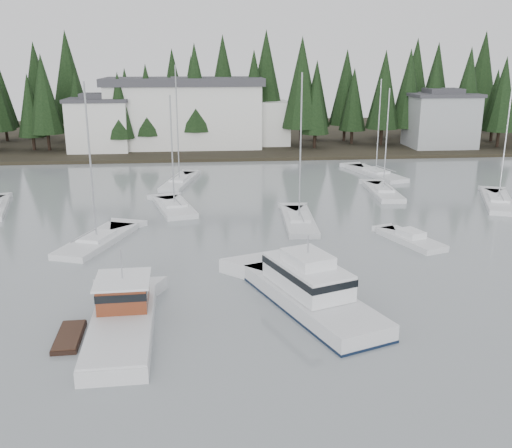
{
  "coord_description": "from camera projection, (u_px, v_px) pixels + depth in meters",
  "views": [
    {
      "loc": [
        -2.33,
        -11.36,
        14.52
      ],
      "look_at": [
        1.54,
        29.4,
        2.5
      ],
      "focal_mm": 40.0,
      "sensor_mm": 36.0,
      "label": 1
    }
  ],
  "objects": [
    {
      "name": "sailboat_7",
      "position": [
        299.0,
        223.0,
        51.64
      ],
      "size": [
        3.17,
        9.52,
        13.83
      ],
      "rotation": [
        0.0,
        0.0,
        1.51
      ],
      "color": "silver",
      "rests_on": "ground"
    },
    {
      "name": "lobster_boat_brown",
      "position": [
        120.0,
        323.0,
        31.14
      ],
      "size": [
        5.34,
        10.07,
        4.92
      ],
      "rotation": [
        0.0,
        0.0,
        1.61
      ],
      "color": "silver",
      "rests_on": "ground"
    },
    {
      "name": "cabin_cruiser_center",
      "position": [
        310.0,
        294.0,
        34.39
      ],
      "size": [
        7.54,
        12.33,
        5.07
      ],
      "rotation": [
        0.0,
        0.0,
        1.93
      ],
      "color": "silver",
      "rests_on": "ground"
    },
    {
      "name": "sailboat_1",
      "position": [
        383.0,
        193.0,
        62.83
      ],
      "size": [
        3.11,
        9.1,
        11.94
      ],
      "rotation": [
        0.0,
        0.0,
        1.52
      ],
      "color": "silver",
      "rests_on": "ground"
    },
    {
      "name": "runabout_1",
      "position": [
        411.0,
        241.0,
        46.42
      ],
      "size": [
        4.22,
        6.8,
        1.42
      ],
      "rotation": [
        0.0,
        0.0,
        1.91
      ],
      "color": "silver",
      "rests_on": "ground"
    },
    {
      "name": "sailboat_9",
      "position": [
        175.0,
        209.0,
        56.38
      ],
      "size": [
        4.83,
        8.61,
        11.65
      ],
      "rotation": [
        0.0,
        0.0,
        1.81
      ],
      "color": "silver",
      "rests_on": "ground"
    },
    {
      "name": "far_shore_land",
      "position": [
        214.0,
        137.0,
        107.81
      ],
      "size": [
        240.0,
        54.0,
        1.0
      ],
      "primitive_type": "cube",
      "color": "black",
      "rests_on": "ground"
    },
    {
      "name": "sailboat_11",
      "position": [
        97.0,
        243.0,
        46.13
      ],
      "size": [
        5.81,
        9.52,
        13.33
      ],
      "rotation": [
        0.0,
        0.0,
        1.22
      ],
      "color": "silver",
      "rests_on": "ground"
    },
    {
      "name": "sailboat_5",
      "position": [
        498.0,
        203.0,
        58.62
      ],
      "size": [
        6.13,
        10.33,
        14.53
      ],
      "rotation": [
        0.0,
        0.0,
        1.19
      ],
      "color": "silver",
      "rests_on": "ground"
    },
    {
      "name": "harbor_inn",
      "position": [
        197.0,
        113.0,
        91.91
      ],
      "size": [
        29.5,
        11.5,
        10.9
      ],
      "color": "silver",
      "rests_on": "ground"
    },
    {
      "name": "house_west",
      "position": [
        99.0,
        124.0,
        87.67
      ],
      "size": [
        9.54,
        7.42,
        8.75
      ],
      "color": "silver",
      "rests_on": "ground"
    },
    {
      "name": "sailboat_3",
      "position": [
        180.0,
        183.0,
        67.94
      ],
      "size": [
        4.52,
        10.41,
        14.24
      ],
      "rotation": [
        0.0,
        0.0,
        1.36
      ],
      "color": "silver",
      "rests_on": "ground"
    },
    {
      "name": "conifer_treeline",
      "position": [
        216.0,
        145.0,
        97.3
      ],
      "size": [
        200.0,
        22.0,
        20.0
      ],
      "primitive_type": null,
      "color": "black",
      "rests_on": "ground"
    },
    {
      "name": "house_east_a",
      "position": [
        441.0,
        119.0,
        91.54
      ],
      "size": [
        10.6,
        8.48,
        9.25
      ],
      "color": "#999EA0",
      "rests_on": "ground"
    },
    {
      "name": "sailboat_6",
      "position": [
        376.0,
        175.0,
        72.82
      ],
      "size": [
        5.36,
        11.31,
        12.5
      ],
      "rotation": [
        0.0,
        0.0,
        1.82
      ],
      "color": "silver",
      "rests_on": "ground"
    }
  ]
}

